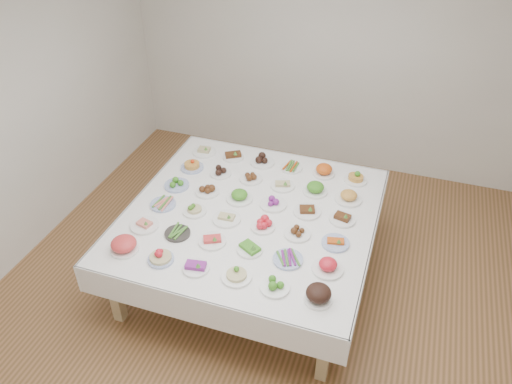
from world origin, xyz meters
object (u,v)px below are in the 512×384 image
(dish_35, at_px, (356,176))
(dish_0, at_px, (124,243))
(dish_18, at_px, (176,182))
(display_table, at_px, (251,218))

(dish_35, bearing_deg, dish_0, -135.34)
(dish_35, bearing_deg, dish_18, -158.25)
(display_table, xyz_separation_m, dish_0, (-0.82, -0.80, 0.14))
(display_table, distance_m, dish_35, 1.15)
(display_table, distance_m, dish_18, 0.84)
(dish_0, bearing_deg, dish_18, 89.93)
(dish_0, relative_size, dish_35, 1.17)
(dish_0, height_order, dish_35, dish_0)
(dish_0, xyz_separation_m, dish_18, (0.00, 0.96, -0.02))
(dish_18, relative_size, dish_35, 1.06)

